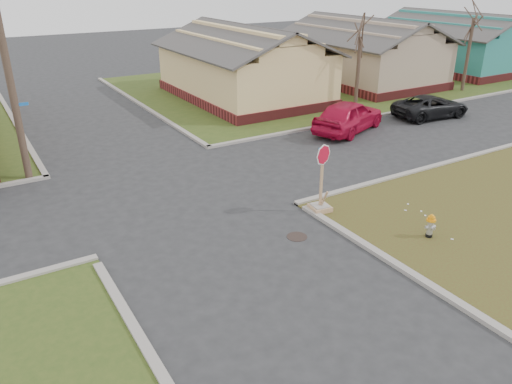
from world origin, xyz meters
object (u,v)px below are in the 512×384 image
utility_pole (6,60)px  stop_sign (321,196)px  dark_pickup (431,106)px  red_sedan (349,116)px  fire_hydrant (431,224)px

utility_pole → stop_sign: 12.34m
utility_pole → dark_pickup: 21.43m
utility_pole → red_sedan: 15.71m
utility_pole → fire_hydrant: bearing=-49.6°
fire_hydrant → stop_sign: (-1.74, 3.25, 0.09)m
utility_pole → red_sedan: bearing=-6.0°
dark_pickup → stop_sign: bearing=122.7°
utility_pole → red_sedan: size_ratio=1.87×
fire_hydrant → dark_pickup: dark_pickup is taller
red_sedan → fire_hydrant: bearing=130.8°
utility_pole → red_sedan: (15.15, -1.59, -3.84)m
red_sedan → dark_pickup: bearing=-114.1°
utility_pole → fire_hydrant: 15.78m
fire_hydrant → stop_sign: bearing=137.0°
red_sedan → dark_pickup: (5.81, -0.29, -0.20)m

